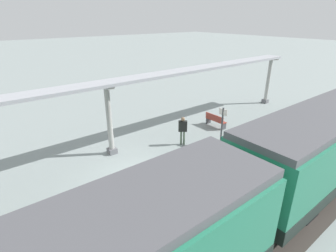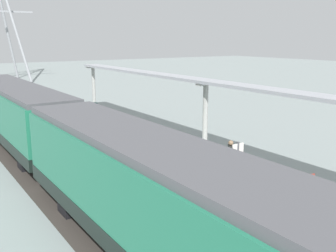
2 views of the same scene
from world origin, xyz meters
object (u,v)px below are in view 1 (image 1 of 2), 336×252
at_px(canopy_pillar_nearest, 268,81).
at_px(canopy_pillar_second, 109,120).
at_px(platform_info_sign, 222,122).
at_px(passenger_by_the_benches, 183,128).
at_px(bench_mid_platform, 215,120).
at_px(passenger_waiting_near_edge, 186,179).

xyz_separation_m(canopy_pillar_nearest, canopy_pillar_second, (0.00, 14.45, 0.00)).
xyz_separation_m(canopy_pillar_nearest, platform_info_sign, (-2.85, 8.96, -0.58)).
xyz_separation_m(canopy_pillar_second, passenger_by_the_benches, (-1.54, -3.69, -0.86)).
bearing_deg(passenger_by_the_benches, bench_mid_platform, -79.71).
bearing_deg(passenger_by_the_benches, canopy_pillar_nearest, -81.84).
height_order(platform_info_sign, passenger_waiting_near_edge, platform_info_sign).
height_order(canopy_pillar_second, passenger_waiting_near_edge, canopy_pillar_second).
xyz_separation_m(bench_mid_platform, passenger_by_the_benches, (-0.63, 3.46, 0.60)).
bearing_deg(platform_info_sign, canopy_pillar_second, 62.54).
height_order(platform_info_sign, passenger_by_the_benches, platform_info_sign).
relative_size(canopy_pillar_nearest, canopy_pillar_second, 1.00).
xyz_separation_m(canopy_pillar_nearest, bench_mid_platform, (-0.91, 7.30, -1.46)).
xyz_separation_m(bench_mid_platform, passenger_waiting_near_edge, (-4.60, 6.80, 0.67)).
bearing_deg(canopy_pillar_second, passenger_waiting_near_edge, -176.29).
distance_m(passenger_waiting_near_edge, passenger_by_the_benches, 5.19).
xyz_separation_m(canopy_pillar_nearest, passenger_waiting_near_edge, (-5.51, 14.10, -0.79)).
bearing_deg(passenger_by_the_benches, passenger_waiting_near_edge, 139.96).
height_order(bench_mid_platform, passenger_by_the_benches, passenger_by_the_benches).
bearing_deg(canopy_pillar_nearest, canopy_pillar_second, 90.00).
distance_m(canopy_pillar_nearest, passenger_waiting_near_edge, 15.16).
bearing_deg(platform_info_sign, bench_mid_platform, -40.59).
relative_size(platform_info_sign, passenger_by_the_benches, 1.31).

